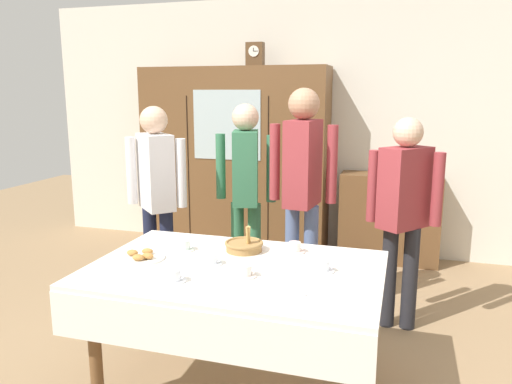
# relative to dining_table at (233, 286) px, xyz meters

# --- Properties ---
(ground_plane) EXTENTS (12.00, 12.00, 0.00)m
(ground_plane) POSITION_rel_dining_table_xyz_m (0.00, 0.24, -0.66)
(ground_plane) COLOR #997A56
(ground_plane) RESTS_ON ground
(back_wall) EXTENTS (6.40, 0.10, 2.70)m
(back_wall) POSITION_rel_dining_table_xyz_m (0.00, 2.89, 0.69)
(back_wall) COLOR silver
(back_wall) RESTS_ON ground
(dining_table) EXTENTS (1.62, 1.07, 0.76)m
(dining_table) POSITION_rel_dining_table_xyz_m (0.00, 0.00, 0.00)
(dining_table) COLOR brown
(dining_table) RESTS_ON ground
(wall_cabinet) EXTENTS (2.02, 0.46, 1.98)m
(wall_cabinet) POSITION_rel_dining_table_xyz_m (-0.90, 2.59, 0.33)
(wall_cabinet) COLOR brown
(wall_cabinet) RESTS_ON ground
(mantel_clock) EXTENTS (0.18, 0.11, 0.24)m
(mantel_clock) POSITION_rel_dining_table_xyz_m (-0.66, 2.59, 1.44)
(mantel_clock) COLOR brown
(mantel_clock) RESTS_ON wall_cabinet
(bookshelf_low) EXTENTS (0.99, 0.35, 0.91)m
(bookshelf_low) POSITION_rel_dining_table_xyz_m (0.76, 2.64, -0.21)
(bookshelf_low) COLOR brown
(bookshelf_low) RESTS_ON ground
(book_stack) EXTENTS (0.16, 0.18, 0.05)m
(book_stack) POSITION_rel_dining_table_xyz_m (0.76, 2.64, 0.27)
(book_stack) COLOR #99332D
(book_stack) RESTS_ON bookshelf_low
(tea_cup_near_left) EXTENTS (0.13, 0.13, 0.06)m
(tea_cup_near_left) POSITION_rel_dining_table_xyz_m (0.48, 0.10, 0.13)
(tea_cup_near_left) COLOR white
(tea_cup_near_left) RESTS_ON dining_table
(tea_cup_front_edge) EXTENTS (0.13, 0.13, 0.06)m
(tea_cup_front_edge) POSITION_rel_dining_table_xyz_m (-0.23, -0.27, 0.13)
(tea_cup_front_edge) COLOR white
(tea_cup_front_edge) RESTS_ON dining_table
(tea_cup_mid_right) EXTENTS (0.13, 0.13, 0.06)m
(tea_cup_mid_right) POSITION_rel_dining_table_xyz_m (0.10, -0.09, 0.13)
(tea_cup_mid_right) COLOR white
(tea_cup_mid_right) RESTS_ON dining_table
(tea_cup_back_edge) EXTENTS (0.13, 0.13, 0.06)m
(tea_cup_back_edge) POSITION_rel_dining_table_xyz_m (-0.40, 0.22, 0.13)
(tea_cup_back_edge) COLOR silver
(tea_cup_back_edge) RESTS_ON dining_table
(tea_cup_far_left) EXTENTS (0.13, 0.13, 0.06)m
(tea_cup_far_left) POSITION_rel_dining_table_xyz_m (-0.14, 0.03, 0.13)
(tea_cup_far_left) COLOR white
(tea_cup_far_left) RESTS_ON dining_table
(tea_cup_far_right) EXTENTS (0.13, 0.13, 0.06)m
(tea_cup_far_right) POSITION_rel_dining_table_xyz_m (0.26, 0.38, 0.13)
(tea_cup_far_right) COLOR white
(tea_cup_far_right) RESTS_ON dining_table
(bread_basket) EXTENTS (0.24, 0.24, 0.16)m
(bread_basket) POSITION_rel_dining_table_xyz_m (-0.04, 0.32, 0.14)
(bread_basket) COLOR #9E7542
(bread_basket) RESTS_ON dining_table
(pastry_plate) EXTENTS (0.28, 0.28, 0.05)m
(pastry_plate) POSITION_rel_dining_table_xyz_m (-0.57, -0.00, 0.12)
(pastry_plate) COLOR white
(pastry_plate) RESTS_ON dining_table
(spoon_back_edge) EXTENTS (0.12, 0.02, 0.01)m
(spoon_back_edge) POSITION_rel_dining_table_xyz_m (0.44, -0.06, 0.10)
(spoon_back_edge) COLOR silver
(spoon_back_edge) RESTS_ON dining_table
(spoon_far_left) EXTENTS (0.12, 0.02, 0.01)m
(spoon_far_left) POSITION_rel_dining_table_xyz_m (0.42, -0.25, 0.10)
(spoon_far_left) COLOR silver
(spoon_far_left) RESTS_ON dining_table
(spoon_mid_left) EXTENTS (0.12, 0.02, 0.01)m
(spoon_mid_left) POSITION_rel_dining_table_xyz_m (0.31, 0.04, 0.10)
(spoon_mid_left) COLOR silver
(spoon_mid_left) RESTS_ON dining_table
(person_behind_table_right) EXTENTS (0.52, 0.41, 1.55)m
(person_behind_table_right) POSITION_rel_dining_table_xyz_m (0.89, 1.14, 0.28)
(person_behind_table_right) COLOR #232328
(person_behind_table_right) RESTS_ON ground
(person_beside_shelf) EXTENTS (0.52, 0.40, 1.63)m
(person_beside_shelf) POSITION_rel_dining_table_xyz_m (-0.38, 1.39, 0.33)
(person_beside_shelf) COLOR #33704C
(person_beside_shelf) RESTS_ON ground
(person_by_cabinet) EXTENTS (0.52, 0.39, 1.62)m
(person_by_cabinet) POSITION_rel_dining_table_xyz_m (-1.01, 1.03, 0.32)
(person_by_cabinet) COLOR #191E38
(person_by_cabinet) RESTS_ON ground
(person_near_right_end) EXTENTS (0.52, 0.38, 1.75)m
(person_near_right_end) POSITION_rel_dining_table_xyz_m (0.14, 1.20, 0.42)
(person_near_right_end) COLOR slate
(person_near_right_end) RESTS_ON ground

